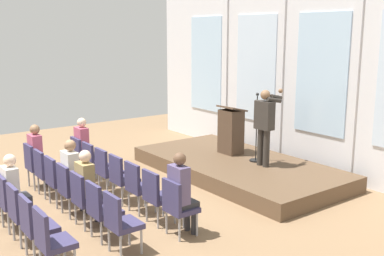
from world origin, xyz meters
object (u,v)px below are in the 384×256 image
chair_r1_c2 (57,178)px  chair_r1_c5 (101,207)px  speaker (265,122)px  chair_r0_c0 (81,155)px  chair_r0_c4 (138,184)px  chair_r0_c2 (107,168)px  audience_r0_c6 (182,190)px  audience_r1_c4 (88,184)px  chair_r1_c3 (70,186)px  chair_r1_c6 (120,220)px  audience_r0_c0 (84,145)px  chair_r2_c4 (21,210)px  chair_r0_c6 (178,204)px  chair_r2_c3 (10,199)px  chair_r0_c1 (93,161)px  mic_stand (256,147)px  chair_r1_c1 (45,170)px  audience_r2_c3 (14,187)px  chair_r1_c0 (35,163)px  chair_r1_c4 (84,196)px  audience_r1_c0 (38,153)px  chair_r2_c6 (50,238)px  lectern (231,131)px  chair_r2_c5 (35,223)px  chair_r0_c5 (157,194)px  chair_r0_c3 (121,176)px  audience_r1_c3 (73,173)px

chair_r1_c2 → chair_r1_c5: bearing=0.0°
speaker → chair_r0_c0: (-2.49, -3.13, -0.77)m
chair_r0_c4 → chair_r1_c2: bearing=-140.3°
chair_r0_c2 → audience_r0_c6: size_ratio=0.69×
chair_r0_c2 → audience_r1_c4: audience_r1_c4 is taller
chair_r1_c3 → chair_r1_c6: bearing=0.0°
audience_r0_c0 → chair_r2_c4: bearing=-40.8°
chair_r0_c6 → chair_r2_c3: (-1.85, -2.04, 0.00)m
chair_r0_c1 → chair_r1_c3: size_ratio=1.00×
audience_r1_c4 → chair_r2_c4: 1.12m
mic_stand → chair_r1_c3: 4.28m
chair_r1_c1 → chair_r1_c6: size_ratio=1.00×
chair_r1_c2 → audience_r2_c3: bearing=-56.8°
audience_r0_c6 → chair_r1_c2: bearing=-155.9°
audience_r0_c6 → chair_r1_c5: 1.28m
chair_r1_c0 → audience_r0_c6: bearing=16.6°
mic_stand → chair_r0_c2: size_ratio=1.65×
audience_r0_c6 → chair_r1_c6: 1.12m
chair_r0_c4 → chair_r1_c6: (1.23, -1.02, 0.00)m
audience_r1_c4 → chair_r1_c5: size_ratio=1.40×
speaker → chair_r1_c4: 4.22m
audience_r1_c0 → chair_r2_c4: bearing=-24.1°
chair_r0_c1 → chair_r2_c6: size_ratio=1.00×
chair_r0_c1 → chair_r1_c0: bearing=-121.0°
lectern → chair_r2_c5: bearing=-71.2°
chair_r0_c4 → audience_r2_c3: bearing=-107.4°
chair_r1_c1 → audience_r0_c0: bearing=119.2°
chair_r1_c0 → chair_r2_c3: size_ratio=1.00×
lectern → chair_r1_c5: (1.81, -4.28, -0.35)m
lectern → chair_r0_c6: size_ratio=1.23×
chair_r0_c4 → chair_r0_c5: same height
speaker → audience_r0_c0: speaker is taller
chair_r0_c3 → audience_r2_c3: size_ratio=0.74×
chair_r0_c4 → audience_r2_c3: audience_r2_c3 is taller
chair_r1_c1 → chair_r1_c4: (1.85, 0.00, 0.00)m
chair_r2_c3 → chair_r2_c5: bearing=0.0°
chair_r1_c2 → chair_r2_c4: 1.60m
audience_r0_c0 → chair_r2_c4: (2.46, -2.12, -0.22)m
chair_r0_c4 → audience_r1_c3: 1.15m
audience_r0_c0 → speaker: bearing=50.7°
chair_r1_c5 → chair_r1_c6: 0.62m
lectern → audience_r0_c6: size_ratio=0.85×
speaker → chair_r1_c5: size_ratio=1.77×
audience_r1_c4 → chair_r2_c5: audience_r1_c4 is taller
chair_r0_c1 → chair_r1_c4: (1.85, -1.02, 0.00)m
chair_r1_c5 → chair_r0_c4: bearing=121.0°
chair_r0_c0 → chair_r2_c6: 4.22m
mic_stand → chair_r1_c6: mic_stand is taller
chair_r1_c2 → chair_r1_c3: (0.62, 0.00, 0.00)m
audience_r0_c0 → audience_r1_c3: audience_r1_c3 is taller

